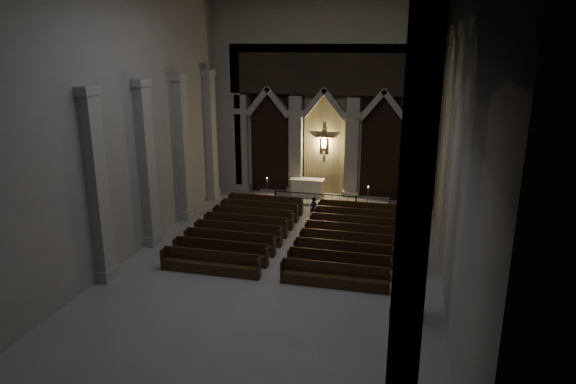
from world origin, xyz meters
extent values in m
plane|color=gray|center=(0.00, 0.00, 0.00)|extent=(24.00, 24.00, 0.00)
cube|color=gray|center=(0.00, 12.00, 6.00)|extent=(14.00, 0.10, 12.00)
cube|color=gray|center=(0.00, -12.00, 6.00)|extent=(14.00, 0.10, 12.00)
cube|color=gray|center=(-7.00, 0.00, 6.00)|extent=(0.10, 24.00, 12.00)
cube|color=gray|center=(7.00, 0.00, 6.00)|extent=(0.10, 24.00, 12.00)
cube|color=#A19F97|center=(-5.40, 11.50, 3.20)|extent=(0.80, 0.50, 6.40)
cube|color=#A19F97|center=(-5.40, 11.50, 0.25)|extent=(1.05, 0.70, 0.50)
cube|color=#A19F97|center=(-5.40, 11.50, 5.35)|extent=(1.00, 0.65, 0.35)
cube|color=#A19F97|center=(-1.80, 11.50, 3.20)|extent=(0.80, 0.50, 6.40)
cube|color=#A19F97|center=(-1.80, 11.50, 0.25)|extent=(1.05, 0.70, 0.50)
cube|color=#A19F97|center=(-1.80, 11.50, 5.35)|extent=(1.00, 0.65, 0.35)
cube|color=#A19F97|center=(1.80, 11.50, 3.20)|extent=(0.80, 0.50, 6.40)
cube|color=#A19F97|center=(1.80, 11.50, 0.25)|extent=(1.05, 0.70, 0.50)
cube|color=#A19F97|center=(1.80, 11.50, 5.35)|extent=(1.00, 0.65, 0.35)
cube|color=#A19F97|center=(5.40, 11.50, 3.20)|extent=(0.80, 0.50, 6.40)
cube|color=#A19F97|center=(5.40, 11.50, 0.25)|extent=(1.05, 0.70, 0.50)
cube|color=#A19F97|center=(5.40, 11.50, 5.35)|extent=(1.00, 0.65, 0.35)
cube|color=black|center=(-3.60, 11.85, 3.50)|extent=(2.60, 0.15, 7.00)
cube|color=#978961|center=(0.00, 11.85, 3.50)|extent=(2.60, 0.15, 7.00)
cube|color=black|center=(3.60, 11.85, 3.50)|extent=(2.60, 0.15, 7.00)
cube|color=black|center=(0.00, 11.50, 8.00)|extent=(12.00, 0.50, 3.00)
cube|color=#A19F97|center=(-6.20, 11.50, 4.50)|extent=(1.60, 0.50, 9.00)
cube|color=#A19F97|center=(6.20, 11.50, 4.50)|extent=(1.60, 0.50, 9.00)
cube|color=#A19F97|center=(0.00, 11.50, 10.50)|extent=(14.00, 0.50, 3.00)
plane|color=#FFC572|center=(0.00, 11.82, 3.50)|extent=(1.50, 0.00, 1.50)
cube|color=#57311E|center=(0.00, 11.73, 3.50)|extent=(0.13, 0.08, 1.80)
cube|color=#57311E|center=(0.00, 11.73, 3.85)|extent=(1.10, 0.08, 0.13)
cube|color=tan|center=(0.00, 11.67, 3.45)|extent=(0.26, 0.10, 0.60)
sphere|color=tan|center=(0.00, 11.67, 3.85)|extent=(0.17, 0.17, 0.17)
cylinder|color=tan|center=(-0.26, 11.67, 3.82)|extent=(0.45, 0.08, 0.08)
cylinder|color=tan|center=(0.26, 11.67, 3.82)|extent=(0.45, 0.08, 0.08)
cube|color=#A19F97|center=(5.50, 9.50, 0.25)|extent=(1.00, 1.00, 0.50)
cylinder|color=#A19F97|center=(5.50, 9.50, 4.00)|extent=(0.70, 0.70, 7.50)
cube|color=#A19F97|center=(5.50, 9.50, 7.85)|extent=(0.95, 0.95, 0.35)
cube|color=#A19F97|center=(5.50, 5.50, 0.25)|extent=(1.00, 1.00, 0.50)
cylinder|color=#A19F97|center=(5.50, 5.50, 4.00)|extent=(0.70, 0.70, 7.50)
cube|color=#A19F97|center=(5.50, 5.50, 7.85)|extent=(0.95, 0.95, 0.35)
cube|color=#A19F97|center=(5.50, 1.50, 0.25)|extent=(1.00, 1.00, 0.50)
cylinder|color=#A19F97|center=(5.50, 1.50, 4.00)|extent=(0.70, 0.70, 7.50)
cube|color=#A19F97|center=(5.50, 1.50, 7.85)|extent=(0.95, 0.95, 0.35)
cube|color=#A19F97|center=(5.50, -2.50, 0.25)|extent=(1.00, 1.00, 0.50)
cylinder|color=#A19F97|center=(5.50, -2.50, 4.00)|extent=(0.70, 0.70, 7.50)
cube|color=#A19F97|center=(5.50, -2.50, 7.85)|extent=(0.95, 0.95, 0.35)
cube|color=#A19F97|center=(5.50, 0.00, 10.60)|extent=(0.55, 24.00, 2.80)
cube|color=#A19F97|center=(5.50, 11.40, 4.60)|extent=(0.55, 1.20, 9.20)
cube|color=#A19F97|center=(5.50, -11.40, 4.60)|extent=(0.55, 1.20, 9.20)
cube|color=#A19F97|center=(-6.75, 9.50, 0.25)|extent=(0.60, 1.00, 0.50)
cube|color=#A19F97|center=(-6.75, 9.50, 4.00)|extent=(0.50, 0.80, 7.50)
cube|color=#A19F97|center=(-6.75, 9.50, 7.85)|extent=(0.60, 1.00, 0.35)
cube|color=#A19F97|center=(-6.75, 5.50, 0.25)|extent=(0.60, 1.00, 0.50)
cube|color=#A19F97|center=(-6.75, 5.50, 4.00)|extent=(0.50, 0.80, 7.50)
cube|color=#A19F97|center=(-6.75, 5.50, 7.85)|extent=(0.60, 1.00, 0.35)
cube|color=#A19F97|center=(-6.75, 1.50, 0.25)|extent=(0.60, 1.00, 0.50)
cube|color=#A19F97|center=(-6.75, 1.50, 4.00)|extent=(0.50, 0.80, 7.50)
cube|color=#A19F97|center=(-6.75, 1.50, 7.85)|extent=(0.60, 1.00, 0.35)
cube|color=#A19F97|center=(-6.75, -2.50, 0.25)|extent=(0.60, 1.00, 0.50)
cube|color=#A19F97|center=(-6.75, -2.50, 4.00)|extent=(0.50, 0.80, 7.50)
cube|color=#A19F97|center=(-6.75, -2.50, 7.85)|extent=(0.60, 1.00, 0.35)
cube|color=#A19F97|center=(0.00, 10.60, 0.07)|extent=(8.50, 2.60, 0.15)
cube|color=beige|center=(-0.92, 10.99, 0.68)|extent=(2.00, 0.78, 1.05)
cube|color=white|center=(-0.92, 10.99, 1.22)|extent=(2.16, 0.86, 0.04)
cube|color=black|center=(0.00, 8.86, 0.93)|extent=(4.89, 0.05, 0.05)
cube|color=black|center=(-2.45, 8.86, 0.49)|extent=(0.09, 0.09, 0.98)
cube|color=black|center=(2.45, 8.86, 0.49)|extent=(0.09, 0.09, 0.98)
cylinder|color=black|center=(-1.96, 8.86, 0.46)|extent=(0.02, 0.02, 0.90)
cylinder|color=black|center=(-1.47, 8.86, 0.46)|extent=(0.02, 0.02, 0.90)
cylinder|color=black|center=(-0.98, 8.86, 0.46)|extent=(0.02, 0.02, 0.90)
cylinder|color=black|center=(-0.49, 8.86, 0.46)|extent=(0.02, 0.02, 0.90)
cylinder|color=black|center=(0.00, 8.86, 0.46)|extent=(0.02, 0.02, 0.90)
cylinder|color=black|center=(0.49, 8.86, 0.46)|extent=(0.02, 0.02, 0.90)
cylinder|color=black|center=(0.98, 8.86, 0.46)|extent=(0.02, 0.02, 0.90)
cylinder|color=black|center=(1.47, 8.86, 0.46)|extent=(0.02, 0.02, 0.90)
cylinder|color=black|center=(1.96, 8.86, 0.46)|extent=(0.02, 0.02, 0.90)
cylinder|color=#A76733|center=(-3.19, 9.65, 0.03)|extent=(0.26, 0.26, 0.05)
cylinder|color=#A76733|center=(-3.19, 9.65, 0.65)|extent=(0.04, 0.04, 1.24)
cylinder|color=#A76733|center=(-3.19, 9.65, 1.26)|extent=(0.13, 0.13, 0.02)
cylinder|color=beige|center=(-3.19, 9.65, 1.38)|extent=(0.05, 0.05, 0.22)
sphere|color=#EDCD53|center=(-3.19, 9.65, 1.51)|extent=(0.05, 0.05, 0.05)
cylinder|color=#A76733|center=(3.05, 9.73, 0.02)|extent=(0.23, 0.23, 0.05)
cylinder|color=#A76733|center=(3.05, 9.73, 0.58)|extent=(0.03, 0.03, 1.11)
cylinder|color=#A76733|center=(3.05, 9.73, 1.13)|extent=(0.12, 0.12, 0.02)
cylinder|color=beige|center=(3.05, 9.73, 1.23)|extent=(0.05, 0.05, 0.19)
sphere|color=#EDCD53|center=(3.05, 9.73, 1.35)|extent=(0.04, 0.04, 0.04)
cube|color=black|center=(-2.70, 7.52, 0.24)|extent=(4.40, 0.42, 0.47)
cube|color=black|center=(-2.70, 7.72, 0.73)|extent=(4.40, 0.07, 0.52)
cube|color=black|center=(-4.90, 7.52, 0.47)|extent=(0.06, 0.47, 0.94)
cube|color=black|center=(-0.50, 7.52, 0.47)|extent=(0.06, 0.47, 0.94)
cube|color=black|center=(2.70, 7.52, 0.24)|extent=(4.40, 0.42, 0.47)
cube|color=black|center=(2.70, 7.72, 0.73)|extent=(4.40, 0.07, 0.52)
cube|color=black|center=(0.50, 7.52, 0.47)|extent=(0.06, 0.47, 0.94)
cube|color=black|center=(4.90, 7.52, 0.47)|extent=(0.06, 0.47, 0.94)
cube|color=black|center=(-2.70, 6.31, 0.24)|extent=(4.40, 0.42, 0.47)
cube|color=black|center=(-2.70, 6.50, 0.73)|extent=(4.40, 0.07, 0.52)
cube|color=black|center=(-4.90, 6.31, 0.47)|extent=(0.06, 0.47, 0.94)
cube|color=black|center=(-0.50, 6.31, 0.47)|extent=(0.06, 0.47, 0.94)
cube|color=black|center=(2.70, 6.31, 0.24)|extent=(4.40, 0.42, 0.47)
cube|color=black|center=(2.70, 6.50, 0.73)|extent=(4.40, 0.07, 0.52)
cube|color=black|center=(0.50, 6.31, 0.47)|extent=(0.06, 0.47, 0.94)
cube|color=black|center=(4.90, 6.31, 0.47)|extent=(0.06, 0.47, 0.94)
cube|color=black|center=(-2.70, 5.09, 0.24)|extent=(4.40, 0.42, 0.47)
cube|color=black|center=(-2.70, 5.29, 0.73)|extent=(4.40, 0.07, 0.52)
cube|color=black|center=(-4.90, 5.09, 0.47)|extent=(0.06, 0.47, 0.94)
cube|color=black|center=(-0.50, 5.09, 0.47)|extent=(0.06, 0.47, 0.94)
cube|color=black|center=(2.70, 5.09, 0.24)|extent=(4.40, 0.42, 0.47)
cube|color=black|center=(2.70, 5.29, 0.73)|extent=(4.40, 0.07, 0.52)
cube|color=black|center=(0.50, 5.09, 0.47)|extent=(0.06, 0.47, 0.94)
cube|color=black|center=(4.90, 5.09, 0.47)|extent=(0.06, 0.47, 0.94)
cube|color=black|center=(-2.70, 3.88, 0.24)|extent=(4.40, 0.42, 0.47)
cube|color=black|center=(-2.70, 4.07, 0.73)|extent=(4.40, 0.07, 0.52)
cube|color=black|center=(-4.90, 3.88, 0.47)|extent=(0.06, 0.47, 0.94)
cube|color=black|center=(-0.50, 3.88, 0.47)|extent=(0.06, 0.47, 0.94)
cube|color=black|center=(2.70, 3.88, 0.24)|extent=(4.40, 0.42, 0.47)
cube|color=black|center=(2.70, 4.07, 0.73)|extent=(4.40, 0.07, 0.52)
cube|color=black|center=(0.50, 3.88, 0.47)|extent=(0.06, 0.47, 0.94)
cube|color=black|center=(4.90, 3.88, 0.47)|extent=(0.06, 0.47, 0.94)
cube|color=black|center=(-2.70, 2.66, 0.24)|extent=(4.40, 0.42, 0.47)
cube|color=black|center=(-2.70, 2.86, 0.73)|extent=(4.40, 0.07, 0.52)
cube|color=black|center=(-4.90, 2.66, 0.47)|extent=(0.06, 0.47, 0.94)
cube|color=black|center=(-0.50, 2.66, 0.47)|extent=(0.06, 0.47, 0.94)
cube|color=black|center=(2.70, 2.66, 0.24)|extent=(4.40, 0.42, 0.47)
cube|color=black|center=(2.70, 2.86, 0.73)|extent=(4.40, 0.07, 0.52)
cube|color=black|center=(0.50, 2.66, 0.47)|extent=(0.06, 0.47, 0.94)
cube|color=black|center=(4.90, 2.66, 0.47)|extent=(0.06, 0.47, 0.94)
cube|color=black|center=(-2.70, 1.45, 0.24)|extent=(4.40, 0.42, 0.47)
cube|color=black|center=(-2.70, 1.64, 0.73)|extent=(4.40, 0.07, 0.52)
cube|color=black|center=(-4.90, 1.45, 0.47)|extent=(0.06, 0.47, 0.94)
cube|color=black|center=(-0.50, 1.45, 0.47)|extent=(0.06, 0.47, 0.94)
cube|color=black|center=(2.70, 1.45, 0.24)|extent=(4.40, 0.42, 0.47)
cube|color=black|center=(2.70, 1.64, 0.73)|extent=(4.40, 0.07, 0.52)
cube|color=black|center=(0.50, 1.45, 0.47)|extent=(0.06, 0.47, 0.94)
cube|color=black|center=(4.90, 1.45, 0.47)|extent=(0.06, 0.47, 0.94)
cube|color=black|center=(-2.70, 0.23, 0.24)|extent=(4.40, 0.42, 0.47)
cube|color=black|center=(-2.70, 0.43, 0.73)|extent=(4.40, 0.07, 0.52)
cube|color=black|center=(-4.90, 0.23, 0.47)|extent=(0.06, 0.47, 0.94)
cube|color=black|center=(-0.50, 0.23, 0.47)|extent=(0.06, 0.47, 0.94)
cube|color=black|center=(2.70, 0.23, 0.24)|extent=(4.40, 0.42, 0.47)
cube|color=black|center=(2.70, 0.43, 0.73)|extent=(4.40, 0.07, 0.52)
cube|color=black|center=(0.50, 0.23, 0.47)|extent=(0.06, 0.47, 0.94)
cube|color=black|center=(4.90, 0.23, 0.47)|extent=(0.06, 0.47, 0.94)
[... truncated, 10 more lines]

